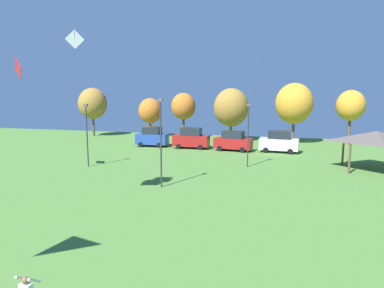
# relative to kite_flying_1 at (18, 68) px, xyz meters

# --- Properties ---
(kite_flying_1) EXTENTS (1.49, 1.08, 1.79)m
(kite_flying_1) POSITION_rel_kite_flying_1_xyz_m (0.00, 0.00, 0.00)
(kite_flying_1) COLOR red
(kite_flying_2) EXTENTS (1.81, 1.32, 2.21)m
(kite_flying_2) POSITION_rel_kite_flying_1_xyz_m (-3.65, 13.21, 4.34)
(kite_flying_2) COLOR white
(parked_car_leftmost) EXTENTS (4.21, 2.29, 2.62)m
(parked_car_leftmost) POSITION_rel_kite_flying_1_xyz_m (3.85, 18.42, -7.69)
(parked_car_leftmost) COLOR #234299
(parked_car_leftmost) RESTS_ON ground
(parked_car_second_from_left) EXTENTS (4.58, 2.12, 2.65)m
(parked_car_second_from_left) POSITION_rel_kite_flying_1_xyz_m (9.28, 18.23, -7.68)
(parked_car_second_from_left) COLOR maroon
(parked_car_second_from_left) RESTS_ON ground
(parked_car_third_from_left) EXTENTS (4.73, 2.42, 2.43)m
(parked_car_third_from_left) POSITION_rel_kite_flying_1_xyz_m (14.71, 17.84, -7.77)
(parked_car_third_from_left) COLOR maroon
(parked_car_third_from_left) RESTS_ON ground
(parked_car_rightmost_in_row) EXTENTS (4.62, 2.33, 2.59)m
(parked_car_rightmost_in_row) POSITION_rel_kite_flying_1_xyz_m (20.14, 18.21, -7.70)
(parked_car_rightmost_in_row) COLOR silver
(parked_car_rightmost_in_row) RESTS_ON ground
(park_pavilion) EXTENTS (6.24, 5.14, 3.60)m
(park_pavilion) POSITION_rel_kite_flying_1_xyz_m (28.80, 10.58, -5.89)
(park_pavilion) COLOR brown
(park_pavilion) RESTS_ON ground
(light_post_0) EXTENTS (0.36, 0.20, 6.55)m
(light_post_0) POSITION_rel_kite_flying_1_xyz_m (12.27, -0.03, -5.29)
(light_post_0) COLOR #2D2D33
(light_post_0) RESTS_ON ground
(light_post_1) EXTENTS (0.36, 0.20, 5.96)m
(light_post_1) POSITION_rel_kite_flying_1_xyz_m (2.88, 4.91, -5.59)
(light_post_1) COLOR #2D2D33
(light_post_1) RESTS_ON ground
(light_post_2) EXTENTS (0.36, 0.20, 5.98)m
(light_post_2) POSITION_rel_kite_flying_1_xyz_m (17.54, 8.95, -5.58)
(light_post_2) COLOR #2D2D33
(light_post_2) RESTS_ON ground
(treeline_tree_0) EXTENTS (4.63, 4.63, 7.90)m
(treeline_tree_0) POSITION_rel_kite_flying_1_xyz_m (-9.91, 26.43, -3.63)
(treeline_tree_0) COLOR brown
(treeline_tree_0) RESTS_ON ground
(treeline_tree_1) EXTENTS (3.72, 3.72, 6.24)m
(treeline_tree_1) POSITION_rel_kite_flying_1_xyz_m (-0.58, 28.30, -4.79)
(treeline_tree_1) COLOR brown
(treeline_tree_1) RESTS_ON ground
(treeline_tree_2) EXTENTS (3.81, 3.81, 7.08)m
(treeline_tree_2) POSITION_rel_kite_flying_1_xyz_m (5.13, 28.19, -4.01)
(treeline_tree_2) COLOR brown
(treeline_tree_2) RESTS_ON ground
(treeline_tree_3) EXTENTS (5.06, 5.06, 7.73)m
(treeline_tree_3) POSITION_rel_kite_flying_1_xyz_m (12.98, 26.33, -4.03)
(treeline_tree_3) COLOR brown
(treeline_tree_3) RESTS_ON ground
(treeline_tree_4) EXTENTS (5.14, 5.14, 8.41)m
(treeline_tree_4) POSITION_rel_kite_flying_1_xyz_m (21.75, 26.64, -3.40)
(treeline_tree_4) COLOR brown
(treeline_tree_4) RESTS_ON ground
(treeline_tree_5) EXTENTS (3.77, 3.77, 7.42)m
(treeline_tree_5) POSITION_rel_kite_flying_1_xyz_m (29.12, 27.56, -3.65)
(treeline_tree_5) COLOR brown
(treeline_tree_5) RESTS_ON ground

